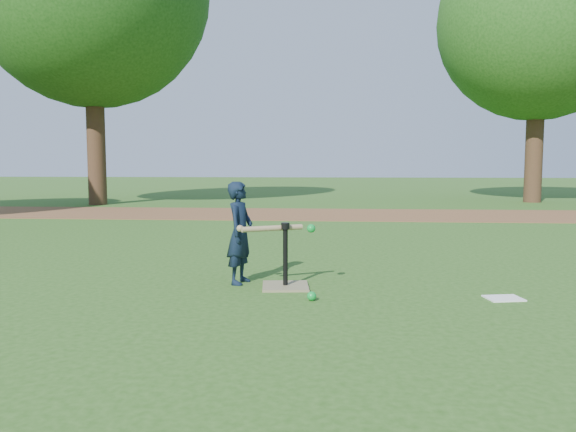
{
  "coord_description": "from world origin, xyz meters",
  "views": [
    {
      "loc": [
        0.61,
        -5.22,
        1.18
      ],
      "look_at": [
        0.16,
        0.28,
        0.65
      ],
      "focal_mm": 35.0,
      "sensor_mm": 36.0,
      "label": 1
    }
  ],
  "objects": [
    {
      "name": "dirt_strip",
      "position": [
        0.0,
        7.5,
        0.01
      ],
      "size": [
        24.0,
        3.0,
        0.01
      ],
      "primitive_type": "cube",
      "color": "brown",
      "rests_on": "ground"
    },
    {
      "name": "child",
      "position": [
        -0.29,
        0.12,
        0.5
      ],
      "size": [
        0.31,
        0.41,
        0.99
      ],
      "primitive_type": "imported",
      "rotation": [
        0.0,
        0.0,
        1.35
      ],
      "color": "black",
      "rests_on": "ground"
    },
    {
      "name": "tree_right",
      "position": [
        6.5,
        12.0,
        5.29
      ],
      "size": [
        5.8,
        5.8,
        8.21
      ],
      "color": "#382316",
      "rests_on": "ground"
    },
    {
      "name": "ground",
      "position": [
        0.0,
        0.0,
        0.0
      ],
      "size": [
        80.0,
        80.0,
        0.0
      ],
      "primitive_type": "plane",
      "color": "#285116",
      "rests_on": "ground"
    },
    {
      "name": "clipboard",
      "position": [
        2.09,
        -0.32,
        0.01
      ],
      "size": [
        0.34,
        0.28,
        0.01
      ],
      "primitive_type": "cube",
      "rotation": [
        0.0,
        0.0,
        0.2
      ],
      "color": "white",
      "rests_on": "ground"
    },
    {
      "name": "wiffle_ball_ground",
      "position": [
        0.43,
        -0.52,
        0.04
      ],
      "size": [
        0.08,
        0.08,
        0.08
      ],
      "primitive_type": "sphere",
      "color": "#0D9831",
      "rests_on": "ground"
    },
    {
      "name": "swing_action",
      "position": [
        0.09,
        -0.04,
        0.56
      ],
      "size": [
        0.73,
        0.32,
        0.08
      ],
      "color": "tan",
      "rests_on": "ground"
    },
    {
      "name": "batting_tee",
      "position": [
        0.16,
        -0.02,
        0.11
      ],
      "size": [
        0.47,
        0.47,
        0.61
      ],
      "color": "#847954",
      "rests_on": "ground"
    }
  ]
}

